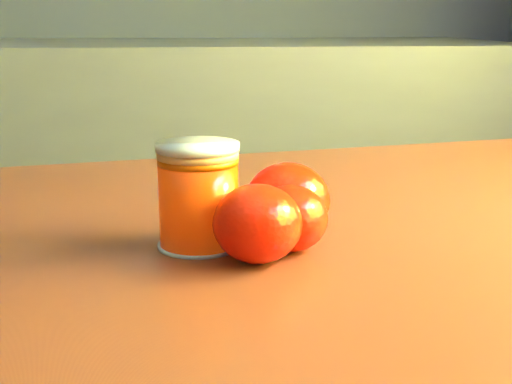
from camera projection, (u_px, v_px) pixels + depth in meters
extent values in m
cube|color=brown|center=(289.00, 249.00, 0.66)|extent=(1.15, 0.90, 0.04)
cylinder|color=#E63504|center=(199.00, 202.00, 0.60)|extent=(0.07, 0.07, 0.08)
cylinder|color=#F5B064|center=(198.00, 154.00, 0.59)|extent=(0.07, 0.07, 0.01)
cylinder|color=silver|center=(198.00, 148.00, 0.59)|extent=(0.07, 0.07, 0.00)
ellipsoid|color=#F51A04|center=(288.00, 200.00, 0.63)|extent=(0.09, 0.09, 0.07)
ellipsoid|color=#F51A04|center=(290.00, 218.00, 0.59)|extent=(0.08, 0.08, 0.06)
ellipsoid|color=#F51A04|center=(257.00, 224.00, 0.56)|extent=(0.09, 0.09, 0.06)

